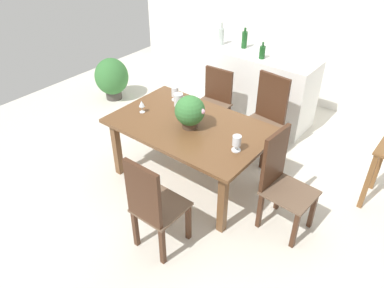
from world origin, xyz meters
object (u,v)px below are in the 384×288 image
(chair_far_right, at_px, (267,113))
(flower_centerpiece, at_px, (190,111))
(dining_table, at_px, (190,131))
(crystal_vase_center_near, at_px, (178,100))
(potted_plant_floor, at_px, (112,78))
(crystal_vase_right, at_px, (237,142))
(wine_bottle_tall, at_px, (244,40))
(wine_bottle_amber, at_px, (221,36))
(chair_near_right, at_px, (152,205))
(crystal_vase_left, at_px, (175,92))
(chair_far_left, at_px, (214,100))
(kitchen_counter, at_px, (256,86))
(chair_foot_end, at_px, (281,178))
(wine_bottle_dark, at_px, (262,52))
(wine_glass, at_px, (142,104))

(chair_far_right, bearing_deg, flower_centerpiece, -103.00)
(dining_table, distance_m, crystal_vase_center_near, 0.41)
(potted_plant_floor, bearing_deg, crystal_vase_center_near, -18.78)
(dining_table, bearing_deg, crystal_vase_center_near, 150.34)
(crystal_vase_right, relative_size, wine_bottle_tall, 0.59)
(flower_centerpiece, relative_size, wine_bottle_amber, 1.14)
(chair_far_right, height_order, potted_plant_floor, chair_far_right)
(chair_near_right, xyz_separation_m, crystal_vase_center_near, (-0.70, 1.20, 0.32))
(flower_centerpiece, height_order, crystal_vase_left, flower_centerpiece)
(chair_far_left, xyz_separation_m, kitchen_counter, (0.21, 0.76, -0.02))
(chair_foot_end, bearing_deg, chair_far_right, 39.06)
(crystal_vase_right, bearing_deg, potted_plant_floor, 162.07)
(chair_near_right, height_order, crystal_vase_left, chair_near_right)
(crystal_vase_right, height_order, wine_bottle_tall, wine_bottle_tall)
(dining_table, distance_m, wine_bottle_tall, 1.93)
(chair_near_right, xyz_separation_m, flower_centerpiece, (-0.35, 0.98, 0.39))
(crystal_vase_right, xyz_separation_m, kitchen_counter, (-0.84, 1.88, -0.37))
(chair_far_left, relative_size, wine_bottle_dark, 4.14)
(chair_far_left, distance_m, kitchen_counter, 0.79)
(wine_glass, xyz_separation_m, wine_bottle_tall, (0.13, 1.95, 0.25))
(dining_table, xyz_separation_m, crystal_vase_center_near, (-0.31, 0.18, 0.21))
(dining_table, height_order, kitchen_counter, kitchen_counter)
(chair_near_right, distance_m, flower_centerpiece, 1.11)
(kitchen_counter, bearing_deg, flower_centerpiece, -83.22)
(chair_near_right, relative_size, chair_foot_end, 0.99)
(crystal_vase_center_near, bearing_deg, wine_bottle_dark, 80.60)
(wine_bottle_tall, relative_size, wine_bottle_dark, 1.28)
(crystal_vase_center_near, bearing_deg, crystal_vase_left, 140.03)
(chair_far_left, xyz_separation_m, chair_far_right, (0.79, 0.01, 0.06))
(chair_far_left, bearing_deg, chair_far_right, -2.61)
(chair_far_right, height_order, wine_bottle_tall, wine_bottle_tall)
(wine_glass, bearing_deg, potted_plant_floor, 149.96)
(chair_near_right, distance_m, chair_foot_end, 1.26)
(chair_foot_end, bearing_deg, dining_table, 94.09)
(chair_far_left, distance_m, crystal_vase_left, 0.77)
(dining_table, relative_size, crystal_vase_center_near, 8.58)
(crystal_vase_left, bearing_deg, wine_glass, -102.85)
(chair_near_right, bearing_deg, wine_bottle_tall, -73.36)
(chair_far_left, bearing_deg, kitchen_counter, 71.03)
(chair_foot_end, bearing_deg, wine_glass, 98.28)
(chair_far_right, distance_m, wine_bottle_dark, 0.91)
(chair_far_right, distance_m, wine_bottle_amber, 1.50)
(kitchen_counter, bearing_deg, potted_plant_floor, -156.30)
(kitchen_counter, bearing_deg, crystal_vase_left, -102.15)
(chair_near_right, distance_m, chair_far_right, 2.05)
(chair_near_right, relative_size, wine_bottle_dark, 4.71)
(flower_centerpiece, bearing_deg, chair_far_left, 112.07)
(crystal_vase_left, height_order, wine_bottle_dark, wine_bottle_dark)
(crystal_vase_right, bearing_deg, flower_centerpiece, 174.65)
(dining_table, relative_size, kitchen_counter, 1.04)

